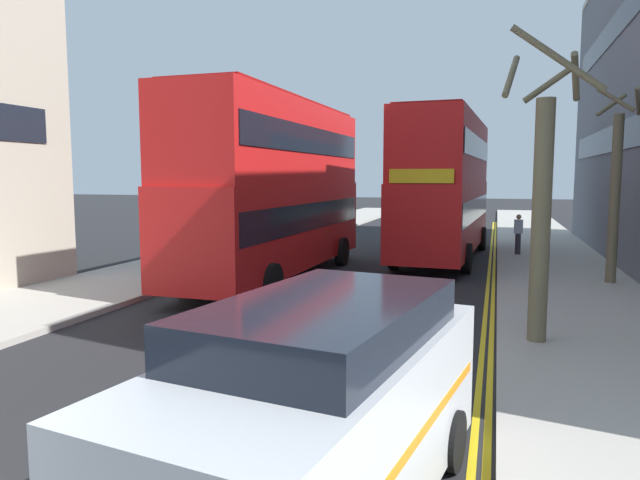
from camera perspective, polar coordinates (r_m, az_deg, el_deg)
The scene contains 10 objects.
sidewalk_right at distance 18.17m, azimuth 23.42°, elevation -4.39°, with size 4.00×80.00×0.14m, color #ADA89E.
sidewalk_left at distance 21.10m, azimuth -14.36°, elevation -2.66°, with size 4.00×80.00×0.14m, color #ADA89E.
kerb_line_outer at distance 16.10m, azimuth 16.72°, elevation -5.70°, with size 0.10×56.00×0.01m, color yellow.
kerb_line_inner at distance 16.10m, azimuth 16.14°, elevation -5.68°, with size 0.10×56.00×0.01m, color yellow.
double_decker_bus_away at distance 18.41m, azimuth -4.44°, elevation 5.50°, with size 2.94×10.85×5.64m.
double_decker_bus_oncoming at distance 23.47m, azimuth 12.23°, elevation 5.53°, with size 3.18×10.91×5.64m.
taxi_minivan at distance 5.58m, azimuth -0.43°, elevation -16.86°, with size 2.61×5.05×2.12m.
pedestrian_far at distance 24.72m, azimuth 19.00°, elevation 0.62°, with size 0.34×0.22×1.62m.
street_tree_near at distance 19.05m, azimuth 27.15°, elevation 4.44°, with size 1.33×1.33×5.68m.
street_tree_mid at distance 11.55m, azimuth 21.06°, elevation 3.34°, with size 1.71×1.71×5.71m.
Camera 1 is at (4.41, -1.77, 3.26)m, focal length 32.38 mm.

